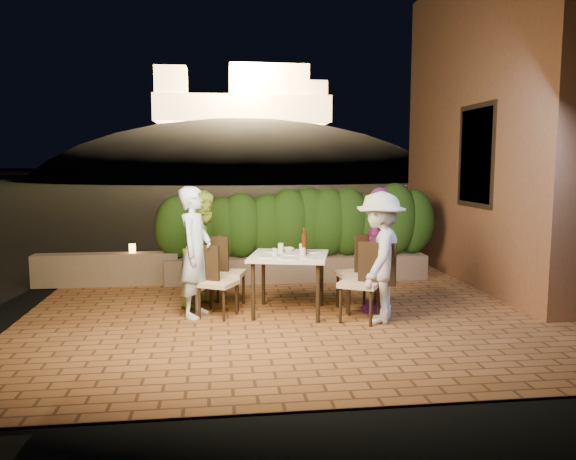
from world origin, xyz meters
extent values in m
plane|color=black|center=(0.00, 0.00, -0.02)|extent=(400.00, 400.00, 0.00)
cube|color=brown|center=(0.00, 0.50, -0.07)|extent=(7.00, 6.00, 0.15)
cube|color=brown|center=(3.60, 2.00, 2.50)|extent=(1.60, 5.00, 5.00)
cube|color=black|center=(2.82, 1.50, 2.00)|extent=(0.08, 1.00, 1.40)
cube|color=black|center=(2.81, 1.50, 2.00)|extent=(0.06, 1.15, 1.55)
cube|color=#78624C|center=(0.20, 2.30, 0.20)|extent=(4.20, 0.55, 0.40)
cube|color=#78624C|center=(-2.80, 2.30, 0.25)|extent=(2.20, 0.30, 0.50)
ellipsoid|color=black|center=(2.00, 60.00, -4.00)|extent=(52.00, 40.00, 22.00)
cylinder|color=white|center=(-0.49, 0.18, 0.76)|extent=(0.21, 0.21, 0.01)
cylinder|color=white|center=(-0.38, 0.60, 0.76)|extent=(0.20, 0.20, 0.01)
cylinder|color=white|center=(0.01, 0.04, 0.76)|extent=(0.20, 0.20, 0.01)
cylinder|color=white|center=(0.15, 0.50, 0.76)|extent=(0.24, 0.24, 0.01)
cylinder|color=white|center=(-0.17, 0.35, 0.76)|extent=(0.22, 0.22, 0.01)
cylinder|color=white|center=(-0.24, 0.01, 0.76)|extent=(0.25, 0.25, 0.01)
cylinder|color=silver|center=(-0.38, 0.21, 0.80)|extent=(0.06, 0.06, 0.10)
cylinder|color=silver|center=(-0.27, 0.52, 0.81)|extent=(0.07, 0.07, 0.12)
cylinder|color=silver|center=(-0.04, 0.17, 0.80)|extent=(0.06, 0.06, 0.11)
cylinder|color=silver|center=(-0.01, 0.46, 0.81)|extent=(0.07, 0.07, 0.12)
imported|color=white|center=(-0.17, 0.64, 0.77)|extent=(0.18, 0.18, 0.04)
imported|color=#C6E5FF|center=(-1.36, 0.32, 0.81)|extent=(0.55, 0.68, 1.61)
imported|color=#A4CC3F|center=(-1.25, 0.88, 0.77)|extent=(0.92, 0.95, 1.53)
imported|color=silver|center=(0.84, -0.17, 0.78)|extent=(0.97, 1.16, 1.56)
imported|color=#7F2A7B|center=(0.96, 0.30, 0.80)|extent=(0.74, 1.01, 1.59)
cylinder|color=orange|center=(-2.40, 2.30, 0.57)|extent=(0.10, 0.10, 0.14)
camera|label=1|loc=(-1.08, -6.57, 1.90)|focal=35.00mm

